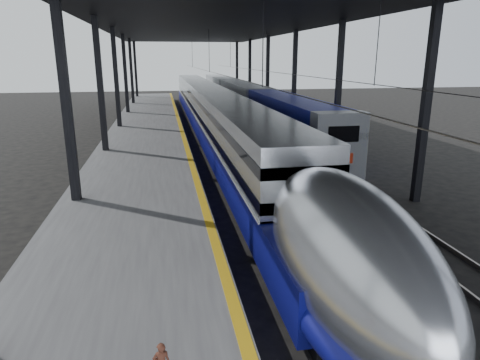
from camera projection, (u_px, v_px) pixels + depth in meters
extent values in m
plane|color=black|center=(235.00, 265.00, 14.18)|extent=(160.00, 160.00, 0.00)
cube|color=#4C4C4F|center=(146.00, 142.00, 32.37)|extent=(6.00, 80.00, 1.00)
cube|color=gold|center=(183.00, 134.00, 32.71)|extent=(0.30, 80.00, 0.01)
cube|color=slate|center=(209.00, 145.00, 33.30)|extent=(0.08, 80.00, 0.16)
cube|color=slate|center=(227.00, 144.00, 33.55)|extent=(0.08, 80.00, 0.16)
cube|color=slate|center=(271.00, 143.00, 34.16)|extent=(0.08, 80.00, 0.16)
cube|color=slate|center=(288.00, 142.00, 34.40)|extent=(0.08, 80.00, 0.16)
cube|color=black|center=(67.00, 114.00, 16.69)|extent=(0.35, 0.35, 9.00)
cube|color=black|center=(426.00, 106.00, 19.32)|extent=(0.35, 0.35, 9.00)
cube|color=black|center=(101.00, 94.00, 26.15)|extent=(0.35, 0.35, 9.00)
cube|color=black|center=(338.00, 91.00, 28.78)|extent=(0.35, 0.35, 9.00)
cube|color=black|center=(117.00, 84.00, 35.61)|extent=(0.35, 0.35, 9.00)
cube|color=black|center=(294.00, 83.00, 38.24)|extent=(0.35, 0.35, 9.00)
cube|color=black|center=(126.00, 79.00, 45.07)|extent=(0.35, 0.35, 9.00)
cube|color=black|center=(268.00, 78.00, 47.70)|extent=(0.35, 0.35, 9.00)
cube|color=black|center=(132.00, 75.00, 54.54)|extent=(0.35, 0.35, 9.00)
cube|color=black|center=(250.00, 74.00, 57.17)|extent=(0.35, 0.35, 9.00)
cube|color=black|center=(136.00, 73.00, 64.00)|extent=(0.35, 0.35, 9.00)
cube|color=black|center=(237.00, 72.00, 66.63)|extent=(0.35, 0.35, 9.00)
cube|color=black|center=(215.00, 20.00, 30.89)|extent=(18.00, 75.00, 0.45)
cylinder|color=slate|center=(217.00, 73.00, 31.94)|extent=(0.03, 74.00, 0.03)
cylinder|color=slate|center=(281.00, 73.00, 32.79)|extent=(0.03, 74.00, 0.03)
cube|color=#BABCC2|center=(207.00, 107.00, 40.08)|extent=(2.77, 57.00, 3.81)
cube|color=navy|center=(209.00, 122.00, 38.99)|extent=(2.84, 62.00, 1.48)
cube|color=silver|center=(207.00, 112.00, 40.20)|extent=(2.86, 57.00, 0.10)
cube|color=black|center=(207.00, 95.00, 39.78)|extent=(2.80, 57.00, 0.40)
cube|color=black|center=(207.00, 107.00, 40.08)|extent=(2.80, 57.00, 0.40)
ellipsoid|color=#BABCC2|center=(343.00, 254.00, 10.31)|extent=(2.77, 8.40, 3.81)
ellipsoid|color=navy|center=(341.00, 294.00, 10.61)|extent=(2.84, 8.40, 1.62)
ellipsoid|color=black|center=(405.00, 278.00, 7.64)|extent=(1.43, 2.20, 0.86)
cube|color=black|center=(339.00, 321.00, 10.82)|extent=(2.10, 2.60, 0.40)
cube|color=black|center=(221.00, 148.00, 31.64)|extent=(2.10, 2.60, 0.40)
cube|color=#161C92|center=(292.00, 125.00, 30.78)|extent=(2.78, 18.00, 3.77)
cube|color=gray|center=(338.00, 148.00, 22.83)|extent=(2.83, 1.20, 3.82)
cube|color=black|center=(344.00, 134.00, 22.01)|extent=(1.69, 0.06, 0.84)
cube|color=#AB220D|center=(342.00, 159.00, 22.37)|extent=(1.19, 0.06, 0.55)
cube|color=gray|center=(243.00, 100.00, 48.76)|extent=(2.78, 18.00, 3.77)
cube|color=gray|center=(221.00, 89.00, 66.74)|extent=(2.78, 18.00, 3.77)
cube|color=black|center=(320.00, 169.00, 25.60)|extent=(2.19, 2.40, 0.36)
cube|color=black|center=(248.00, 120.00, 46.42)|extent=(2.19, 2.40, 0.36)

